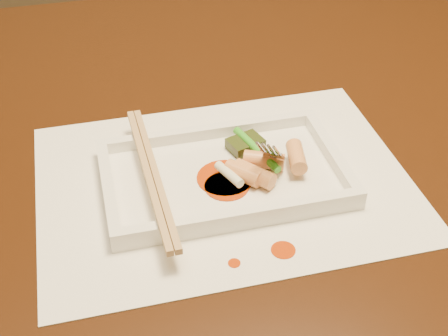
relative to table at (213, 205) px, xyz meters
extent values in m
cube|color=black|center=(0.00, 0.00, 0.08)|extent=(1.40, 0.90, 0.04)
cylinder|color=black|center=(0.62, 0.37, -0.29)|extent=(0.07, 0.07, 0.71)
cube|color=white|center=(0.00, -0.08, 0.10)|extent=(0.40, 0.30, 0.00)
cylinder|color=#B53505|center=(0.03, -0.19, 0.10)|extent=(0.02, 0.02, 0.00)
cylinder|color=#B53505|center=(-0.02, -0.20, 0.10)|extent=(0.01, 0.01, 0.00)
cube|color=white|center=(0.00, -0.08, 0.11)|extent=(0.26, 0.16, 0.01)
cube|color=white|center=(0.00, 0.00, 0.12)|extent=(0.26, 0.01, 0.01)
cube|color=white|center=(0.00, -0.15, 0.12)|extent=(0.26, 0.01, 0.01)
cube|color=white|center=(-0.13, -0.08, 0.12)|extent=(0.01, 0.14, 0.01)
cube|color=white|center=(0.12, -0.08, 0.12)|extent=(0.01, 0.14, 0.01)
cube|color=black|center=(0.03, -0.04, 0.12)|extent=(0.04, 0.04, 0.01)
cylinder|color=#EAEACC|center=(0.00, -0.09, 0.12)|extent=(0.02, 0.04, 0.01)
cylinder|color=#299417|center=(0.04, -0.06, 0.12)|extent=(0.03, 0.08, 0.01)
cube|color=tan|center=(-0.09, -0.08, 0.13)|extent=(0.01, 0.24, 0.01)
cube|color=tan|center=(-0.08, -0.08, 0.13)|extent=(0.01, 0.24, 0.01)
cylinder|color=#B53505|center=(0.00, -0.08, 0.11)|extent=(0.06, 0.06, 0.00)
cylinder|color=#B53505|center=(-0.01, -0.10, 0.11)|extent=(0.05, 0.05, 0.00)
cylinder|color=#E7AE6B|center=(0.01, -0.09, 0.12)|extent=(0.04, 0.04, 0.02)
cylinder|color=#E7AE6B|center=(0.02, -0.09, 0.12)|extent=(0.04, 0.05, 0.02)
cylinder|color=#E7AE6B|center=(0.07, -0.08, 0.13)|extent=(0.03, 0.05, 0.02)
cylinder|color=#E7AE6B|center=(0.04, -0.07, 0.12)|extent=(0.05, 0.04, 0.02)
camera|label=1|loc=(-0.13, -0.58, 0.54)|focal=50.00mm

